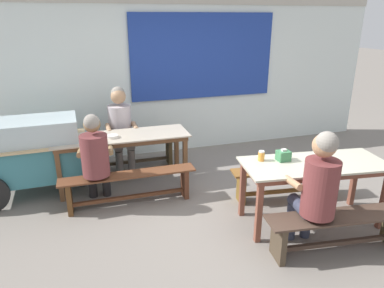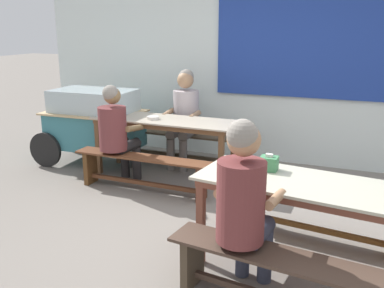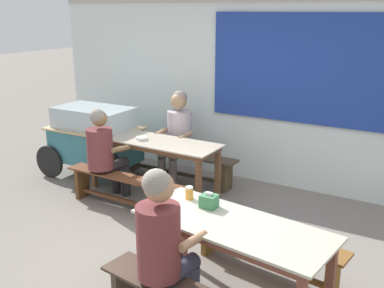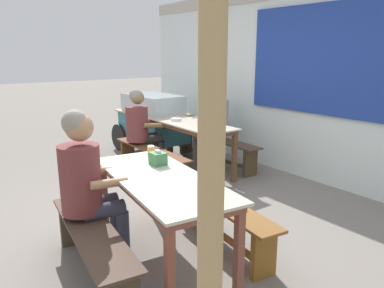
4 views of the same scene
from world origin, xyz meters
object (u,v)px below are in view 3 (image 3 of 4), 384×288
object	(u,v)px
dining_table_far	(153,146)
dining_table_near	(232,232)
bench_near_back	(266,246)
food_cart	(94,136)
person_center_facing	(178,132)
person_near_front	(163,238)
tissue_box	(209,201)
person_left_back_turned	(104,150)
bench_far_back	(177,161)
condiment_jar	(189,193)
soup_bowl	(142,138)
bench_far_front	(125,188)

from	to	relation	value
dining_table_far	dining_table_near	xyz separation A→B (m)	(1.96, -1.64, -0.00)
bench_near_back	food_cart	distance (m)	3.40
dining_table_far	person_center_facing	world-z (taller)	person_center_facing
person_near_front	tissue_box	world-z (taller)	person_near_front
person_left_back_turned	person_center_facing	bearing A→B (deg)	67.62
bench_far_back	person_center_facing	bearing A→B (deg)	-50.58
bench_near_back	person_left_back_turned	bearing A→B (deg)	167.63
condiment_jar	person_left_back_turned	bearing A→B (deg)	153.85
tissue_box	condiment_jar	bearing A→B (deg)	163.81
dining_table_far	person_near_front	xyz separation A→B (m)	(1.62, -2.14, 0.08)
person_center_facing	tissue_box	world-z (taller)	person_center_facing
food_cart	person_near_front	bearing A→B (deg)	-39.27
food_cart	tissue_box	size ratio (longest dim) A/B	11.71
person_near_front	soup_bowl	bearing A→B (deg)	130.16
bench_near_back	food_cart	bearing A→B (deg)	159.71
dining_table_near	bench_far_front	bearing A→B (deg)	151.90
person_near_front	food_cart	bearing A→B (deg)	140.73
bench_far_front	condiment_jar	size ratio (longest dim) A/B	14.48
bench_far_back	bench_far_front	bearing A→B (deg)	-90.46
bench_far_front	person_left_back_turned	bearing A→B (deg)	169.64
bench_far_front	dining_table_far	bearing A→B (deg)	89.54
tissue_box	person_left_back_turned	bearing A→B (deg)	154.96
bench_near_back	person_near_front	size ratio (longest dim) A/B	1.17
bench_near_back	condiment_jar	size ratio (longest dim) A/B	13.10
person_near_front	person_left_back_turned	bearing A→B (deg)	141.12
bench_far_back	person_near_front	distance (m)	3.21
dining_table_far	soup_bowl	distance (m)	0.17
soup_bowl	person_left_back_turned	bearing A→B (deg)	-119.41
bench_near_back	bench_far_front	bearing A→B (deg)	167.25
dining_table_near	tissue_box	bearing A→B (deg)	151.55
bench_near_back	bench_far_back	bearing A→B (deg)	140.96
dining_table_near	person_near_front	size ratio (longest dim) A/B	1.29
dining_table_far	person_near_front	world-z (taller)	person_near_front
bench_near_back	person_center_facing	bearing A→B (deg)	141.29
bench_far_front	person_left_back_turned	size ratio (longest dim) A/B	1.38
bench_far_front	person_near_front	distance (m)	2.30
bench_far_back	bench_near_back	bearing A→B (deg)	-39.04
person_left_back_turned	bench_near_back	bearing A→B (deg)	-12.37
condiment_jar	soup_bowl	size ratio (longest dim) A/B	0.76
food_cart	person_left_back_turned	bearing A→B (deg)	-40.28
tissue_box	condiment_jar	size ratio (longest dim) A/B	1.18
bench_far_front	soup_bowl	bearing A→B (deg)	103.17
dining_table_near	person_near_front	bearing A→B (deg)	-123.76
bench_far_back	bench_far_front	size ratio (longest dim) A/B	1.08
person_near_front	dining_table_far	bearing A→B (deg)	127.16
tissue_box	condiment_jar	world-z (taller)	tissue_box
bench_far_back	tissue_box	bearing A→B (deg)	-51.46
bench_far_back	bench_far_front	distance (m)	1.18
condiment_jar	bench_far_back	bearing A→B (deg)	125.14
dining_table_far	bench_far_back	world-z (taller)	dining_table_far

